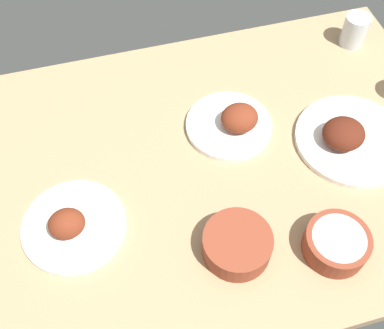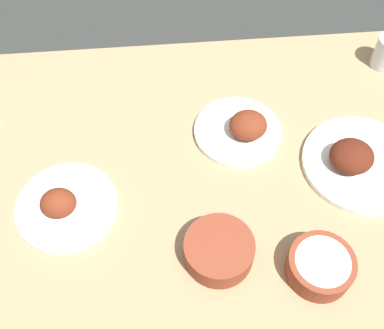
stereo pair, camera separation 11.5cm
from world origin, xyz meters
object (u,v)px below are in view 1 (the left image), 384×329
object	(u,v)px
water_tumbler	(355,30)
plate_center_main	(349,138)
plate_far_side	(72,225)
bowl_sauce	(237,244)
plate_near_viewer	(233,123)
bowl_cream	(337,243)

from	to	relation	value
water_tumbler	plate_center_main	bearing A→B (deg)	-117.16
plate_far_side	bowl_sauce	bearing A→B (deg)	-23.30
plate_near_viewer	water_tumbler	xyz separation A→B (cm)	(44.00, 21.61, 2.34)
plate_near_viewer	plate_far_side	distance (cm)	47.23
bowl_sauce	water_tumbler	world-z (taller)	water_tumbler
plate_near_viewer	bowl_cream	size ratio (longest dim) A/B	1.58
plate_center_main	bowl_cream	size ratio (longest dim) A/B	2.04
plate_far_side	water_tumbler	world-z (taller)	water_tumbler
water_tumbler	bowl_sauce	bearing A→B (deg)	-134.74
plate_near_viewer	bowl_cream	xyz separation A→B (cm)	(10.85, -38.15, 0.85)
plate_center_main	plate_far_side	distance (cm)	70.52
plate_near_viewer	water_tumbler	world-z (taller)	water_tumbler
plate_near_viewer	plate_far_side	size ratio (longest dim) A/B	0.95
plate_far_side	bowl_sauce	distance (cm)	36.80
plate_far_side	bowl_cream	distance (cm)	58.02
plate_near_viewer	plate_center_main	xyz separation A→B (cm)	(26.67, -12.18, -0.24)
bowl_sauce	bowl_cream	xyz separation A→B (cm)	(20.68, -5.44, -0.03)
plate_near_viewer	plate_center_main	world-z (taller)	same
plate_near_viewer	water_tumbler	size ratio (longest dim) A/B	2.40
plate_near_viewer	bowl_sauce	distance (cm)	34.16
bowl_sauce	plate_center_main	bearing A→B (deg)	29.36
bowl_sauce	bowl_cream	bearing A→B (deg)	-14.74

